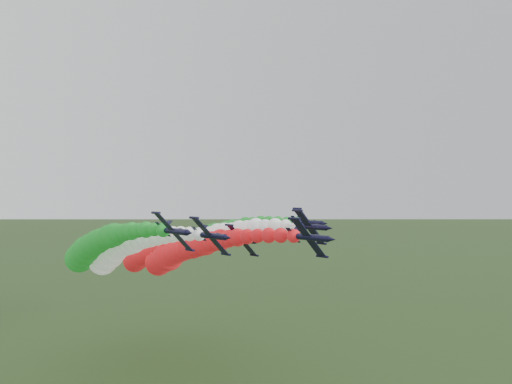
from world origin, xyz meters
TOP-DOWN VIEW (x-y plane):
  - jet_lead at (-1.21, 39.26)m, footprint 16.95×80.76m
  - jet_inner_left at (-12.42, 53.64)m, footprint 17.31×81.12m
  - jet_inner_right at (9.32, 48.89)m, footprint 17.29×81.09m
  - jet_outer_left at (-18.50, 55.94)m, footprint 17.27×81.08m
  - jet_outer_right at (20.64, 59.74)m, footprint 17.03×80.84m
  - jet_trail at (3.15, 63.09)m, footprint 16.89×80.70m

SIDE VIEW (x-z plane):
  - jet_trail at x=3.15m, z-range 21.78..42.01m
  - jet_inner_left at x=-12.42m, z-range 23.73..44.38m
  - jet_lead at x=-1.21m, z-range 24.02..44.31m
  - jet_inner_right at x=9.32m, z-range 24.86..45.48m
  - jet_outer_left at x=-18.50m, z-range 24.93..45.54m
  - jet_outer_right at x=20.64m, z-range 25.14..45.51m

